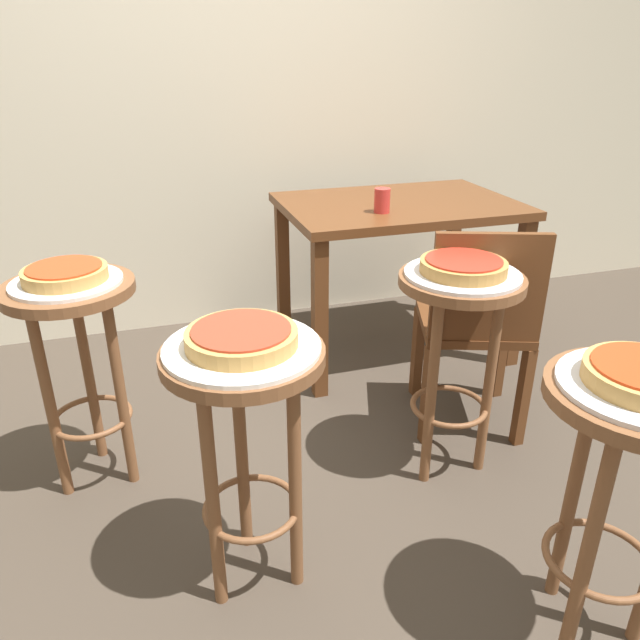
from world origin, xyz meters
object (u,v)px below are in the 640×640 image
(stool_middle, at_px, (246,415))
(serving_plate_middle, at_px, (242,348))
(serving_plate_leftside, at_px, (462,274))
(dining_table, at_px, (398,226))
(pizza_leftside, at_px, (463,266))
(cup_near_edge, at_px, (382,200))
(pizza_middle, at_px, (242,337))
(stool_foreground, at_px, (624,460))
(pizza_rear, at_px, (65,273))
(stool_rear, at_px, (77,338))
(serving_plate_rear, at_px, (67,282))
(stool_leftside, at_px, (457,329))
(wooden_chair, at_px, (477,322))

(stool_middle, distance_m, serving_plate_middle, 0.20)
(serving_plate_leftside, xyz_separation_m, dining_table, (0.19, 0.93, -0.10))
(pizza_leftside, bearing_deg, serving_plate_middle, -158.79)
(dining_table, bearing_deg, cup_near_edge, -134.18)
(serving_plate_middle, bearing_deg, cup_near_edge, 52.68)
(pizza_middle, height_order, dining_table, pizza_middle)
(pizza_middle, bearing_deg, stool_foreground, -29.07)
(pizza_middle, relative_size, pizza_rear, 1.07)
(pizza_rear, bearing_deg, pizza_leftside, -14.16)
(stool_rear, xyz_separation_m, serving_plate_rear, (-0.00, 0.00, 0.20))
(pizza_middle, distance_m, stool_leftside, 0.86)
(pizza_middle, distance_m, serving_plate_leftside, 0.84)
(pizza_leftside, relative_size, pizza_rear, 1.08)
(stool_middle, height_order, serving_plate_middle, serving_plate_middle)
(stool_rear, xyz_separation_m, pizza_rear, (-0.00, 0.00, 0.22))
(stool_rear, bearing_deg, pizza_leftside, -14.16)
(serving_plate_middle, xyz_separation_m, stool_rear, (-0.44, 0.61, -0.20))
(stool_leftside, height_order, cup_near_edge, cup_near_edge)
(pizza_leftside, relative_size, stool_rear, 0.37)
(serving_plate_middle, bearing_deg, stool_foreground, -29.07)
(serving_plate_middle, bearing_deg, pizza_rear, 125.92)
(cup_near_edge, relative_size, wooden_chair, 0.12)
(stool_leftside, distance_m, serving_plate_rear, 1.27)
(pizza_leftside, bearing_deg, pizza_rear, 165.84)
(stool_foreground, height_order, serving_plate_leftside, serving_plate_leftside)
(stool_leftside, distance_m, cup_near_edge, 0.81)
(pizza_rear, bearing_deg, stool_leftside, -14.16)
(stool_rear, xyz_separation_m, dining_table, (1.41, 0.62, 0.09))
(wooden_chair, bearing_deg, serving_plate_leftside, -136.04)
(serving_plate_middle, distance_m, pizza_middle, 0.03)
(stool_rear, distance_m, cup_near_edge, 1.36)
(stool_rear, height_order, wooden_chair, wooden_chair)
(pizza_middle, bearing_deg, stool_middle, 90.00)
(stool_middle, height_order, stool_leftside, same)
(stool_middle, xyz_separation_m, pizza_middle, (0.00, -0.00, 0.22))
(serving_plate_rear, relative_size, cup_near_edge, 3.27)
(stool_leftside, height_order, serving_plate_leftside, serving_plate_leftside)
(serving_plate_leftside, distance_m, wooden_chair, 0.40)
(stool_foreground, distance_m, pizza_leftside, 0.78)
(stool_leftside, relative_size, cup_near_edge, 7.12)
(pizza_rear, distance_m, dining_table, 1.55)
(pizza_rear, bearing_deg, dining_table, 23.66)
(stool_leftside, bearing_deg, serving_plate_middle, -158.79)
(dining_table, bearing_deg, serving_plate_leftside, -101.68)
(pizza_rear, distance_m, wooden_chair, 1.46)
(dining_table, distance_m, cup_near_edge, 0.28)
(serving_plate_rear, distance_m, dining_table, 1.54)
(stool_middle, distance_m, serving_plate_leftside, 0.86)
(stool_foreground, bearing_deg, pizza_middle, 150.93)
(pizza_rear, height_order, dining_table, pizza_rear)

